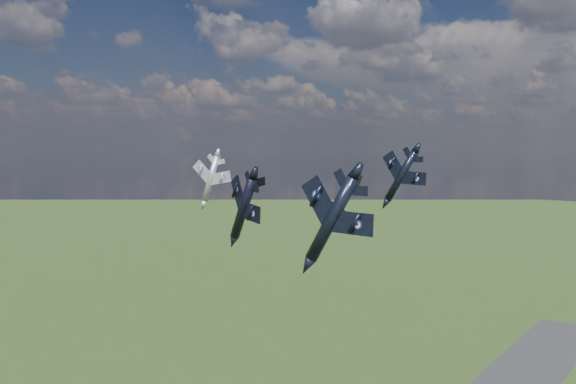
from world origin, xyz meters
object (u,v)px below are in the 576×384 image
Objects in this scene: jet_high_navy at (401,176)px; jet_left_silver at (211,179)px; jet_lead_navy at (244,208)px; jet_right_navy at (332,219)px.

jet_high_navy is 0.94× the size of jet_left_silver.
jet_lead_navy is 26.73m from jet_high_navy.
jet_high_navy is at bearing -14.47° from jet_left_silver.
jet_left_silver reaches higher than jet_right_navy.
jet_lead_navy is 33.80m from jet_right_navy.
jet_left_silver is (-23.47, 15.33, 3.39)m from jet_lead_navy.
jet_high_navy reaches higher than jet_left_silver.
jet_left_silver is at bearing 143.95° from jet_right_navy.
jet_right_navy is at bearing -76.23° from jet_high_navy.
jet_left_silver is at bearing -178.24° from jet_high_navy.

